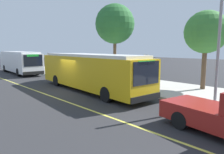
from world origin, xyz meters
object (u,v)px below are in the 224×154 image
at_px(route_sign_post, 146,68).
at_px(transit_bus_main, 89,71).
at_px(waiting_bench, 136,79).
at_px(transit_bus_second, 20,61).

bearing_deg(route_sign_post, transit_bus_main, -147.91).
relative_size(transit_bus_main, route_sign_post, 4.37).
relative_size(waiting_bench, route_sign_post, 0.57).
distance_m(waiting_bench, route_sign_post, 3.54).
bearing_deg(transit_bus_main, waiting_bench, 74.92).
height_order(transit_bus_main, transit_bus_second, same).
xyz_separation_m(transit_bus_second, route_sign_post, (19.96, 2.21, 0.34)).
bearing_deg(waiting_bench, transit_bus_main, -105.08).
xyz_separation_m(transit_bus_main, route_sign_post, (3.83, 2.40, 0.34)).
xyz_separation_m(transit_bus_main, waiting_bench, (1.17, 4.33, -0.99)).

